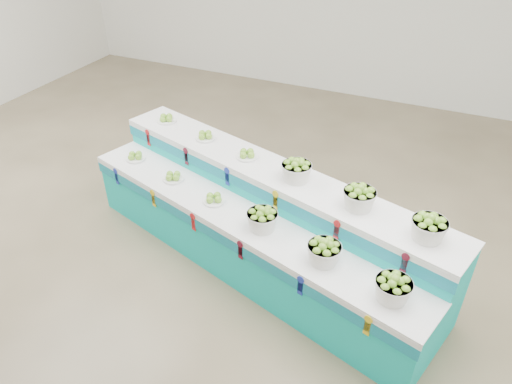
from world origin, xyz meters
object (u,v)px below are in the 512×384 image
Objects in this scene: plate_upper_mid at (205,135)px; basket_lower_left at (262,219)px; display_stand at (256,220)px; basket_upper_right at (429,228)px.

basket_lower_left is at bearing -38.57° from plate_upper_mid.
display_stand is 13.84× the size of basket_upper_right.
plate_upper_mid is 0.76× the size of basket_upper_right.
basket_upper_right is at bearing -16.92° from plate_upper_mid.
basket_upper_right is at bearing 8.75° from display_stand.
plate_upper_mid is (-0.86, 0.53, 0.56)m from display_stand.
display_stand is at bearing 171.84° from basket_upper_right.
basket_lower_left is 1.00× the size of basket_upper_right.
display_stand is 13.84× the size of basket_lower_left.
display_stand reaches higher than basket_lower_left.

